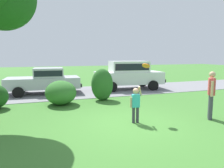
{
  "coord_description": "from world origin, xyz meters",
  "views": [
    {
      "loc": [
        -2.89,
        -6.38,
        2.3
      ],
      "look_at": [
        0.14,
        2.02,
        1.1
      ],
      "focal_mm": 34.2,
      "sensor_mm": 36.0,
      "label": 1
    }
  ],
  "objects_px": {
    "parked_suv": "(129,74)",
    "parked_sedan": "(45,80)",
    "child_thrower": "(136,102)",
    "adult_onlooker": "(211,92)",
    "frisbee": "(146,66)"
  },
  "relations": [
    {
      "from": "adult_onlooker",
      "to": "parked_suv",
      "type": "bearing_deg",
      "value": 89.65
    },
    {
      "from": "child_thrower",
      "to": "parked_sedan",
      "type": "bearing_deg",
      "value": 110.91
    },
    {
      "from": "frisbee",
      "to": "adult_onlooker",
      "type": "height_order",
      "value": "frisbee"
    },
    {
      "from": "parked_sedan",
      "to": "adult_onlooker",
      "type": "distance_m",
      "value": 9.2
    },
    {
      "from": "parked_suv",
      "to": "adult_onlooker",
      "type": "xyz_separation_m",
      "value": [
        -0.04,
        -7.31,
        -0.09
      ]
    },
    {
      "from": "frisbee",
      "to": "adult_onlooker",
      "type": "distance_m",
      "value": 2.54
    },
    {
      "from": "parked_suv",
      "to": "frisbee",
      "type": "xyz_separation_m",
      "value": [
        -2.23,
        -6.44,
        0.86
      ]
    },
    {
      "from": "child_thrower",
      "to": "adult_onlooker",
      "type": "relative_size",
      "value": 0.74
    },
    {
      "from": "parked_suv",
      "to": "parked_sedan",
      "type": "bearing_deg",
      "value": 178.46
    },
    {
      "from": "child_thrower",
      "to": "parked_suv",
      "type": "bearing_deg",
      "value": 67.69
    },
    {
      "from": "parked_sedan",
      "to": "parked_suv",
      "type": "height_order",
      "value": "parked_suv"
    },
    {
      "from": "parked_sedan",
      "to": "parked_suv",
      "type": "bearing_deg",
      "value": -1.54
    },
    {
      "from": "parked_sedan",
      "to": "parked_suv",
      "type": "relative_size",
      "value": 0.93
    },
    {
      "from": "parked_sedan",
      "to": "frisbee",
      "type": "xyz_separation_m",
      "value": [
        3.2,
        -6.59,
        1.09
      ]
    },
    {
      "from": "frisbee",
      "to": "adult_onlooker",
      "type": "bearing_deg",
      "value": -21.76
    }
  ]
}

